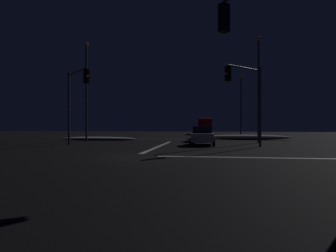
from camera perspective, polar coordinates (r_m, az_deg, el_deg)
ground at (r=16.36m, az=-6.19°, el=-5.95°), size 120.00×120.00×0.10m
stop_line_north at (r=23.68m, az=-1.70°, el=-3.92°), size 0.35×12.80×0.01m
centre_line_ns at (r=35.15m, az=1.52°, el=-2.58°), size 22.00×0.15×0.01m
crosswalk_bar_east at (r=16.26m, az=20.93°, el=-5.81°), size 12.80×0.40×0.01m
snow_bank_left_curb at (r=33.85m, az=-13.29°, el=-2.37°), size 8.63×1.50×0.38m
snow_bank_right_curb at (r=35.20m, az=15.10°, el=-2.11°), size 9.68×1.50×0.59m
sedan_white at (r=25.21m, az=6.75°, el=-1.86°), size 2.02×4.33×1.57m
sedan_orange at (r=31.10m, az=6.60°, el=-1.47°), size 2.02×4.33×1.57m
sedan_green at (r=37.13m, az=6.92°, el=-1.20°), size 2.02×4.33×1.57m
sedan_silver at (r=43.40m, az=7.43°, el=-1.00°), size 2.02×4.33×1.57m
sedan_black at (r=48.73m, az=7.11°, el=-0.87°), size 2.02×4.33×1.57m
box_truck at (r=56.21m, az=7.26°, el=0.19°), size 2.68×8.28×3.08m
traffic_signal_nw at (r=25.05m, az=-17.44°, el=6.18°), size 3.11×3.11×6.27m
traffic_signal_ne at (r=22.87m, az=15.09°, el=6.66°), size 2.95×2.95×6.23m
traffic_signal_se at (r=10.02m, az=23.18°, el=17.06°), size 3.69×3.69×6.65m
streetlamp_right_near at (r=29.53m, az=17.14°, el=8.11°), size 0.44×0.44×10.13m
streetlamp_left_near at (r=31.79m, az=-15.54°, el=7.64°), size 0.44×0.44×10.24m
streetlamp_right_far at (r=45.25m, az=13.93°, el=4.64°), size 0.44×0.44×9.06m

